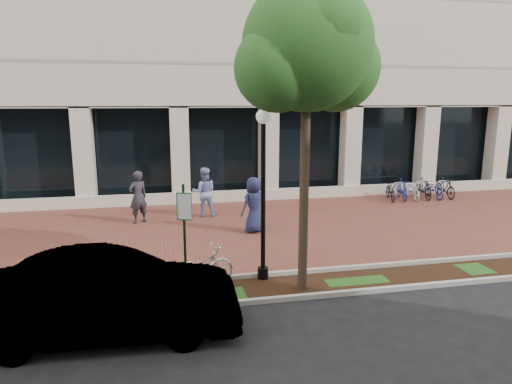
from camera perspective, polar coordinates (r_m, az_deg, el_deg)
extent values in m
plane|color=black|center=(16.23, -1.36, -4.63)|extent=(120.00, 120.00, 0.00)
cube|color=brown|center=(16.23, -1.36, -4.61)|extent=(40.00, 9.00, 0.01)
cube|color=black|center=(11.40, 3.59, -11.78)|extent=(40.00, 1.50, 0.01)
cube|color=#AEAEA4|center=(12.05, 2.63, -10.17)|extent=(40.00, 0.12, 0.12)
cube|color=#AEAEA4|center=(10.72, 4.69, -13.04)|extent=(40.00, 0.12, 0.12)
cube|color=black|center=(21.26, -4.16, 4.96)|extent=(40.00, 0.15, 4.20)
cube|color=#BFB6A3|center=(20.48, -3.67, -0.53)|extent=(40.00, 0.25, 0.50)
cube|color=#BFB6A3|center=(20.57, -3.89, 4.74)|extent=(0.80, 0.80, 4.20)
cube|color=#143719|center=(10.25, -8.87, -6.52)|extent=(0.05, 0.05, 2.72)
cube|color=#196631|center=(9.98, -9.01, -1.82)|extent=(0.34, 0.02, 0.62)
cube|color=white|center=(9.97, -9.01, -1.83)|extent=(0.30, 0.01, 0.56)
cylinder|color=black|center=(11.84, 0.87, -10.09)|extent=(0.28, 0.28, 0.30)
cylinder|color=black|center=(11.29, 0.90, -1.42)|extent=(0.12, 0.12, 3.96)
sphere|color=silver|center=(11.01, 0.93, 9.42)|extent=(0.36, 0.36, 0.36)
cylinder|color=#473728|center=(10.69, 6.00, -1.53)|extent=(0.22, 0.22, 4.21)
sphere|color=#205119|center=(10.48, 6.42, 17.73)|extent=(2.88, 2.88, 2.88)
sphere|color=#205119|center=(10.98, 9.95, 15.08)|extent=(2.02, 2.02, 2.02)
sphere|color=#205119|center=(10.03, 2.70, 15.18)|extent=(1.87, 1.87, 1.87)
imported|color=silver|center=(11.10, -7.63, -9.56)|extent=(2.17, 1.43, 1.08)
imported|color=#28282D|center=(17.35, -14.54, -0.61)|extent=(0.85, 0.76, 1.96)
imported|color=#808CBF|center=(17.89, -6.50, 0.00)|extent=(0.98, 0.78, 1.93)
imported|color=#1C2246|center=(15.61, -0.24, -1.62)|extent=(1.11, 0.94, 1.93)
cylinder|color=silver|center=(19.11, 6.07, -0.83)|extent=(0.11, 0.11, 0.90)
sphere|color=silver|center=(19.02, 6.10, 0.64)|extent=(0.12, 0.12, 0.12)
imported|color=black|center=(21.61, 16.50, 0.14)|extent=(1.00, 1.73, 0.86)
imported|color=navy|center=(21.86, 17.78, 0.32)|extent=(0.79, 1.65, 0.96)
imported|color=silver|center=(22.15, 19.01, 0.25)|extent=(0.84, 1.71, 0.86)
imported|color=black|center=(22.42, 20.22, 0.42)|extent=(0.63, 1.63, 0.96)
imported|color=navy|center=(22.73, 21.39, 0.36)|extent=(0.68, 1.67, 0.86)
imported|color=black|center=(23.02, 22.55, 0.52)|extent=(0.47, 1.60, 0.96)
cylinder|color=silver|center=(22.29, 19.61, 0.20)|extent=(0.04, 0.04, 0.80)
imported|color=silver|center=(9.34, -17.97, -12.33)|extent=(5.04, 1.96, 1.64)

